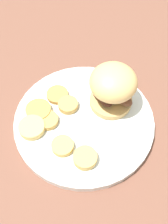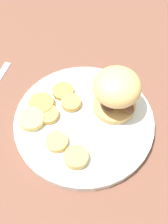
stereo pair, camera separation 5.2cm
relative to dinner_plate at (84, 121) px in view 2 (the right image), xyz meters
name	(u,v)px [view 2 (the right image)]	position (x,y,z in m)	size (l,w,h in m)	color
ground_plane	(84,123)	(0.00, 0.00, -0.01)	(4.00, 4.00, 0.00)	brown
dinner_plate	(84,121)	(0.00, 0.00, 0.00)	(0.29, 0.29, 0.02)	silver
sandwich	(116,91)	(-0.05, -0.05, 0.06)	(0.10, 0.09, 0.10)	tan
potato_round_0	(41,104)	(0.10, -0.01, 0.02)	(0.05, 0.05, 0.01)	#BC8942
potato_round_1	(31,119)	(0.10, 0.03, 0.02)	(0.05, 0.05, 0.01)	#DBB766
potato_round_2	(57,142)	(0.04, 0.07, 0.01)	(0.04, 0.04, 0.01)	tan
potato_round_3	(76,157)	(-0.01, 0.09, 0.02)	(0.05, 0.05, 0.02)	tan
potato_round_4	(71,103)	(0.04, -0.03, 0.02)	(0.04, 0.04, 0.01)	tan
potato_round_5	(48,115)	(0.07, 0.01, 0.01)	(0.04, 0.04, 0.01)	tan
potato_round_6	(63,91)	(0.06, -0.05, 0.01)	(0.05, 0.05, 0.01)	#BC8942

